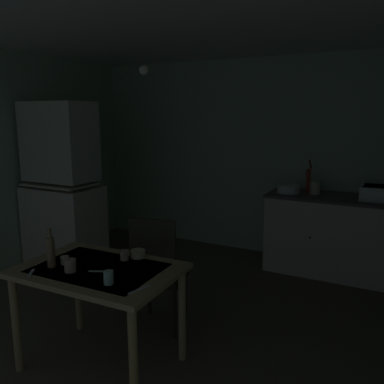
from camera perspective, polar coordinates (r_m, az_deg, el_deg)
The scene contains 22 objects.
ground_plane at distance 3.89m, azimuth -3.70°, elevation -16.37°, with size 5.14×5.14×0.00m, color brown.
wall_back at distance 5.28m, azimuth 7.29°, elevation 5.06°, with size 4.24×0.10×2.49m, color #ADC9AB.
wall_left at distance 4.93m, azimuth -25.58°, elevation 3.63°, with size 0.10×3.97×2.49m, color #A8C5A6.
ceiling_slab at distance 3.53m, azimuth -4.26°, elevation 23.27°, with size 4.24×3.97×0.10m, color silver.
hutch_cabinet at distance 4.85m, azimuth -18.12°, elevation -0.01°, with size 0.86×0.55×1.93m.
counter_cabinet at distance 4.79m, azimuth 19.93°, elevation -5.87°, with size 1.52×0.64×0.90m.
sink_basin at distance 4.64m, azimuth 25.76°, elevation -0.15°, with size 0.44×0.34×0.15m.
hand_pump at distance 4.75m, azimuth 16.40°, elevation 1.87°, with size 0.05×0.27×0.39m.
mixing_bowl_counter at distance 4.72m, azimuth 13.68°, elevation 0.44°, with size 0.26×0.26×0.09m, color white.
stoneware_crock at distance 4.73m, azimuth 17.28°, elevation 0.58°, with size 0.12×0.12×0.14m, color beige.
dining_table at distance 2.92m, azimuth -13.22°, elevation -12.41°, with size 1.12×0.77×0.75m.
chair_far_side at distance 3.36m, azimuth -5.00°, elevation -11.42°, with size 0.48×0.48×0.99m.
serving_bowl_wide at distance 3.02m, azimuth -7.80°, elevation -8.78°, with size 0.11×0.11×0.05m, color beige.
mug_tall at distance 3.00m, azimuth -17.78°, elevation -9.33°, with size 0.06×0.06×0.06m, color beige.
mug_dark at distance 2.97m, azimuth -9.69°, elevation -8.94°, with size 0.06×0.06×0.07m, color tan.
teacup_mint at distance 2.85m, azimuth -17.12°, elevation -10.07°, with size 0.08×0.08×0.09m, color tan.
teacup_cream at distance 2.60m, azimuth -11.92°, elevation -11.95°, with size 0.06×0.06×0.09m, color #ADD1C1.
glass_bottle at distance 2.95m, azimuth -19.65°, elevation -8.02°, with size 0.06×0.06×0.28m.
table_knife at distance 2.50m, azimuth -7.56°, elevation -13.70°, with size 0.17×0.02×0.01m, color silver.
teaspoon_near_bowl at distance 2.81m, azimuth -13.28°, elevation -11.04°, with size 0.14×0.02×0.01m, color beige.
teaspoon_by_cup at distance 2.92m, azimuth -22.17°, elevation -10.77°, with size 0.14×0.02×0.01m, color beige.
pendant_bulb at distance 3.40m, azimuth -6.94°, elevation 17.00°, with size 0.08×0.08×0.08m, color #F9EFCC.
Camera 1 is at (1.79, -2.95, 1.80)m, focal length 37.08 mm.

